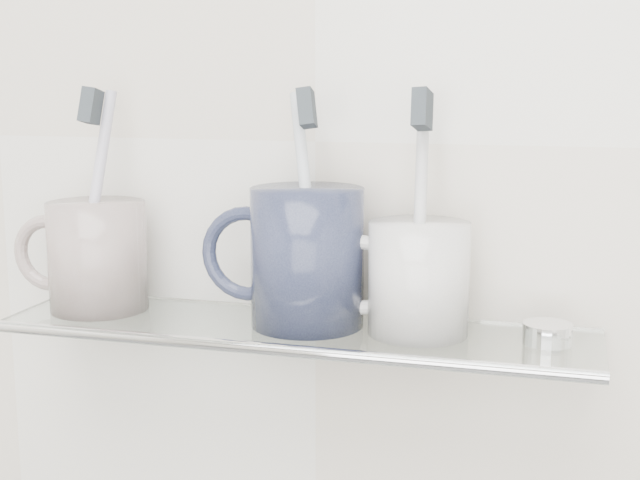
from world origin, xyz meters
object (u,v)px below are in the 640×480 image
(shelf_glass, at_px, (295,330))
(mug_right, at_px, (419,278))
(mug_center, at_px, (307,257))
(mug_left, at_px, (98,256))

(shelf_glass, bearing_deg, mug_right, 2.78)
(mug_right, bearing_deg, mug_center, 178.86)
(shelf_glass, distance_m, mug_right, 0.11)
(shelf_glass, relative_size, mug_right, 5.45)
(shelf_glass, xyz_separation_m, mug_center, (0.01, 0.00, 0.06))
(shelf_glass, distance_m, mug_left, 0.19)
(mug_left, bearing_deg, mug_center, 8.33)
(mug_right, bearing_deg, shelf_glass, -178.36)
(shelf_glass, xyz_separation_m, mug_right, (0.10, 0.00, 0.05))
(mug_left, distance_m, mug_center, 0.20)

